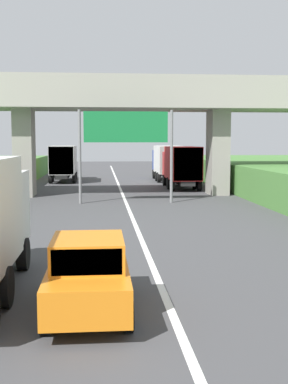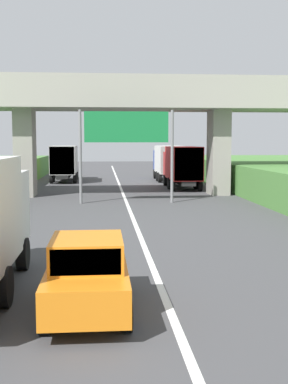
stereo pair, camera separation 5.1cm
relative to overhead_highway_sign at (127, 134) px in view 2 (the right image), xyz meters
The scene contains 7 objects.
lane_centre_stripe 5.34m from the overhead_highway_sign, 90.00° to the right, with size 0.20×102.05×0.01m, color white.
overpass_bridge 5.02m from the overhead_highway_sign, 90.00° to the left, with size 40.00×4.80×8.28m.
overhead_highway_sign is the anchor object (origin of this frame).
truck_red 10.83m from the overhead_highway_sign, 61.91° to the left, with size 2.44×7.30×3.44m.
truck_blue 18.43m from the overhead_highway_sign, 74.32° to the left, with size 2.44×7.30×3.44m.
truck_yellow 18.26m from the overhead_highway_sign, 106.41° to the left, with size 2.44×7.30×3.44m.
car_orange 20.16m from the overhead_highway_sign, 95.37° to the right, with size 1.86×4.10×1.72m.
Camera 2 is at (-1.50, 3.53, 3.82)m, focal length 46.15 mm.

